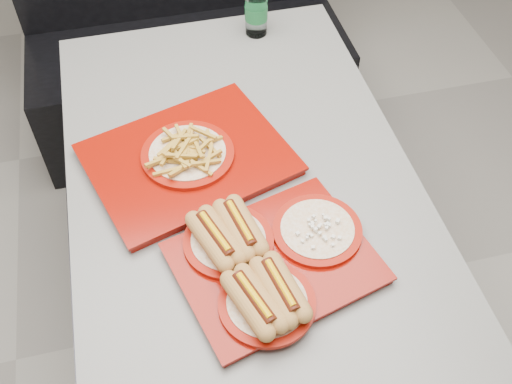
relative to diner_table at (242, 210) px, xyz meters
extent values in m
plane|color=gray|center=(0.00, 0.00, -0.58)|extent=(6.00, 6.00, 0.00)
cylinder|color=black|center=(0.00, 0.00, -0.56)|extent=(0.52, 0.52, 0.05)
cylinder|color=black|center=(0.00, 0.00, -0.20)|extent=(0.11, 0.11, 0.66)
cube|color=black|center=(0.00, 0.00, 0.12)|extent=(0.92, 1.42, 0.01)
cube|color=slate|center=(0.00, 0.00, 0.15)|extent=(0.90, 1.40, 0.04)
cube|color=black|center=(0.00, 1.02, -0.36)|extent=(1.30, 0.55, 0.45)
cube|color=#810C03|center=(0.01, -0.31, 0.17)|extent=(0.50, 0.43, 0.02)
cube|color=#810C03|center=(0.01, -0.31, 0.19)|extent=(0.51, 0.44, 0.01)
cylinder|color=#901004|center=(-0.03, -0.41, 0.20)|extent=(0.21, 0.21, 0.01)
cylinder|color=silver|center=(-0.03, -0.41, 0.20)|extent=(0.18, 0.18, 0.00)
cylinder|color=#901004|center=(-0.08, -0.23, 0.20)|extent=(0.21, 0.21, 0.01)
cylinder|color=silver|center=(-0.08, -0.23, 0.20)|extent=(0.18, 0.18, 0.00)
cylinder|color=#901004|center=(0.13, -0.25, 0.20)|extent=(0.21, 0.21, 0.01)
cylinder|color=silver|center=(0.13, -0.25, 0.20)|extent=(0.18, 0.18, 0.00)
cube|color=#810C03|center=(-0.13, 0.06, 0.18)|extent=(0.58, 0.51, 0.02)
cube|color=#810C03|center=(-0.13, 0.06, 0.19)|extent=(0.60, 0.53, 0.01)
cylinder|color=#901004|center=(-0.13, 0.06, 0.20)|extent=(0.25, 0.25, 0.01)
cylinder|color=silver|center=(-0.13, 0.06, 0.21)|extent=(0.20, 0.20, 0.01)
cylinder|color=silver|center=(0.19, 0.59, 0.25)|extent=(0.07, 0.07, 0.17)
cylinder|color=#18612D|center=(0.19, 0.59, 0.24)|extent=(0.07, 0.07, 0.05)
camera|label=1|loc=(-0.21, -1.04, 1.34)|focal=42.00mm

